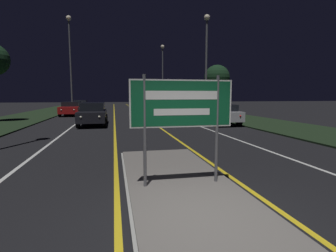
{
  "coord_description": "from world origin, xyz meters",
  "views": [
    {
      "loc": [
        -1.45,
        -3.74,
        2.07
      ],
      "look_at": [
        0.0,
        3.28,
        1.23
      ],
      "focal_mm": 28.0,
      "sensor_mm": 36.0,
      "label": 1
    }
  ],
  "objects_px": {
    "streetlight_right_near": "(206,52)",
    "car_receding_0": "(220,114)",
    "highway_sign": "(182,108)",
    "streetlight_left_far": "(70,50)",
    "car_approaching_0": "(93,113)",
    "car_approaching_1": "(71,108)",
    "car_approaching_2": "(81,105)",
    "car_receding_1": "(149,107)",
    "streetlight_right_far": "(163,66)"
  },
  "relations": [
    {
      "from": "highway_sign",
      "to": "car_receding_1",
      "type": "relative_size",
      "value": 0.53
    },
    {
      "from": "streetlight_left_far",
      "to": "car_approaching_2",
      "type": "relative_size",
      "value": 2.55
    },
    {
      "from": "streetlight_left_far",
      "to": "car_approaching_1",
      "type": "distance_m",
      "value": 7.75
    },
    {
      "from": "streetlight_left_far",
      "to": "car_receding_0",
      "type": "height_order",
      "value": "streetlight_left_far"
    },
    {
      "from": "streetlight_left_far",
      "to": "car_receding_0",
      "type": "bearing_deg",
      "value": -50.9
    },
    {
      "from": "highway_sign",
      "to": "car_receding_1",
      "type": "distance_m",
      "value": 24.81
    },
    {
      "from": "streetlight_left_far",
      "to": "car_approaching_2",
      "type": "xyz_separation_m",
      "value": [
        0.39,
        4.83,
        -6.53
      ]
    },
    {
      "from": "streetlight_left_far",
      "to": "car_receding_1",
      "type": "relative_size",
      "value": 2.45
    },
    {
      "from": "highway_sign",
      "to": "car_approaching_1",
      "type": "xyz_separation_m",
      "value": [
        -5.76,
        22.98,
        -1.05
      ]
    },
    {
      "from": "car_approaching_0",
      "to": "car_receding_1",
      "type": "bearing_deg",
      "value": 64.21
    },
    {
      "from": "car_receding_1",
      "to": "car_approaching_0",
      "type": "relative_size",
      "value": 0.96
    },
    {
      "from": "car_receding_1",
      "to": "car_approaching_1",
      "type": "distance_m",
      "value": 8.43
    },
    {
      "from": "car_receding_1",
      "to": "car_approaching_1",
      "type": "relative_size",
      "value": 1.01
    },
    {
      "from": "car_approaching_0",
      "to": "car_approaching_1",
      "type": "height_order",
      "value": "car_approaching_0"
    },
    {
      "from": "car_approaching_0",
      "to": "car_approaching_1",
      "type": "bearing_deg",
      "value": 106.82
    },
    {
      "from": "car_approaching_0",
      "to": "streetlight_right_far",
      "type": "bearing_deg",
      "value": 68.22
    },
    {
      "from": "highway_sign",
      "to": "streetlight_right_far",
      "type": "xyz_separation_m",
      "value": [
        6.42,
        36.81,
        5.06
      ]
    },
    {
      "from": "car_receding_1",
      "to": "streetlight_right_near",
      "type": "bearing_deg",
      "value": -61.04
    },
    {
      "from": "car_approaching_0",
      "to": "car_approaching_1",
      "type": "relative_size",
      "value": 1.05
    },
    {
      "from": "car_approaching_1",
      "to": "car_approaching_2",
      "type": "relative_size",
      "value": 1.03
    },
    {
      "from": "highway_sign",
      "to": "car_approaching_0",
      "type": "xyz_separation_m",
      "value": [
        -2.9,
        13.5,
        -0.99
      ]
    },
    {
      "from": "highway_sign",
      "to": "car_receding_1",
      "type": "xyz_separation_m",
      "value": [
        2.5,
        24.66,
        -1.05
      ]
    },
    {
      "from": "streetlight_left_far",
      "to": "car_approaching_1",
      "type": "height_order",
      "value": "streetlight_left_far"
    },
    {
      "from": "streetlight_right_near",
      "to": "car_receding_0",
      "type": "height_order",
      "value": "streetlight_right_near"
    },
    {
      "from": "streetlight_right_near",
      "to": "car_approaching_0",
      "type": "height_order",
      "value": "streetlight_right_near"
    },
    {
      "from": "streetlight_right_near",
      "to": "car_approaching_0",
      "type": "relative_size",
      "value": 1.91
    },
    {
      "from": "highway_sign",
      "to": "car_approaching_0",
      "type": "height_order",
      "value": "highway_sign"
    },
    {
      "from": "highway_sign",
      "to": "car_receding_0",
      "type": "xyz_separation_m",
      "value": [
        6.0,
        12.01,
        -1.04
      ]
    },
    {
      "from": "streetlight_left_far",
      "to": "streetlight_right_far",
      "type": "relative_size",
      "value": 1.1
    },
    {
      "from": "car_approaching_1",
      "to": "highway_sign",
      "type": "bearing_deg",
      "value": -75.93
    },
    {
      "from": "car_receding_0",
      "to": "car_approaching_0",
      "type": "bearing_deg",
      "value": 170.52
    },
    {
      "from": "streetlight_left_far",
      "to": "streetlight_right_near",
      "type": "distance_m",
      "value": 16.44
    },
    {
      "from": "car_receding_0",
      "to": "streetlight_right_far",
      "type": "bearing_deg",
      "value": 89.04
    },
    {
      "from": "highway_sign",
      "to": "streetlight_right_near",
      "type": "xyz_separation_m",
      "value": [
        6.7,
        17.07,
        4.05
      ]
    },
    {
      "from": "streetlight_right_far",
      "to": "car_receding_0",
      "type": "height_order",
      "value": "streetlight_right_far"
    },
    {
      "from": "car_receding_0",
      "to": "car_receding_1",
      "type": "distance_m",
      "value": 13.12
    },
    {
      "from": "streetlight_right_near",
      "to": "car_approaching_1",
      "type": "relative_size",
      "value": 2.02
    },
    {
      "from": "highway_sign",
      "to": "car_approaching_2",
      "type": "distance_m",
      "value": 32.47
    },
    {
      "from": "streetlight_right_far",
      "to": "car_approaching_2",
      "type": "bearing_deg",
      "value": -158.29
    },
    {
      "from": "streetlight_right_near",
      "to": "car_receding_0",
      "type": "distance_m",
      "value": 7.21
    },
    {
      "from": "highway_sign",
      "to": "streetlight_left_far",
      "type": "bearing_deg",
      "value": 103.0
    },
    {
      "from": "streetlight_left_far",
      "to": "streetlight_right_far",
      "type": "xyz_separation_m",
      "value": [
        12.67,
        9.72,
        -0.43
      ]
    },
    {
      "from": "streetlight_left_far",
      "to": "car_receding_0",
      "type": "relative_size",
      "value": 2.73
    },
    {
      "from": "car_receding_0",
      "to": "car_approaching_2",
      "type": "height_order",
      "value": "car_receding_0"
    },
    {
      "from": "car_receding_0",
      "to": "car_receding_1",
      "type": "xyz_separation_m",
      "value": [
        -3.5,
        12.65,
        -0.01
      ]
    },
    {
      "from": "streetlight_left_far",
      "to": "car_approaching_0",
      "type": "height_order",
      "value": "streetlight_left_far"
    },
    {
      "from": "highway_sign",
      "to": "car_receding_0",
      "type": "distance_m",
      "value": 13.47
    },
    {
      "from": "car_approaching_2",
      "to": "streetlight_left_far",
      "type": "bearing_deg",
      "value": -94.67
    },
    {
      "from": "car_approaching_2",
      "to": "highway_sign",
      "type": "bearing_deg",
      "value": -79.6
    },
    {
      "from": "streetlight_right_far",
      "to": "car_receding_1",
      "type": "bearing_deg",
      "value": -107.88
    }
  ]
}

